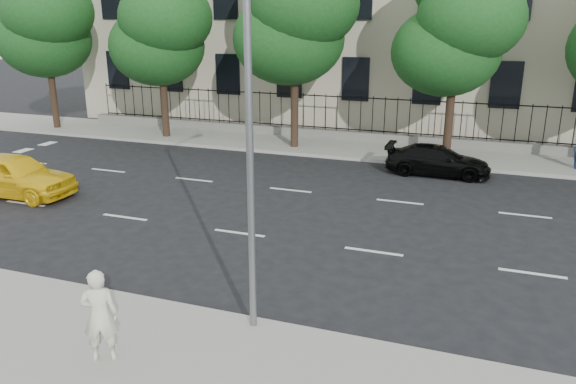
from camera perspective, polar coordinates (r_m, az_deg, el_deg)
name	(u,v)px	position (r m, az deg, el deg)	size (l,w,h in m)	color
ground	(199,267)	(14.62, -9.03, -7.58)	(120.00, 120.00, 0.00)	black
near_sidewalk	(98,349)	(11.69, -18.72, -14.86)	(60.00, 4.00, 0.15)	gray
far_sidewalk	(339,147)	(27.05, 5.23, 4.53)	(60.00, 4.00, 0.15)	gray
lane_markings	(268,209)	(18.59, -2.07, -1.75)	(49.60, 4.62, 0.01)	silver
iron_fence	(348,129)	(28.54, 6.14, 6.37)	(30.00, 0.50, 2.20)	slate
street_light	(260,72)	(10.61, -2.88, 12.05)	(0.25, 3.32, 8.05)	slate
tree_a	(46,15)	(33.56, -23.36, 16.19)	(5.71, 5.31, 9.39)	#382619
tree_b	(162,21)	(29.33, -12.73, 16.58)	(5.53, 5.12, 8.97)	#382619
tree_c	(297,8)	(26.30, 0.91, 18.15)	(5.89, 5.50, 9.80)	#382619
tree_d	(459,23)	(24.93, 16.95, 16.14)	(5.34, 4.94, 8.84)	#382619
yellow_taxi	(14,175)	(22.01, -26.09, 1.57)	(1.80, 4.49, 1.53)	yellow
black_sedan	(438,160)	(23.21, 14.96, 3.12)	(1.67, 4.10, 1.19)	black
woman_near	(100,316)	(10.79, -18.60, -11.81)	(0.65, 0.43, 1.78)	beige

